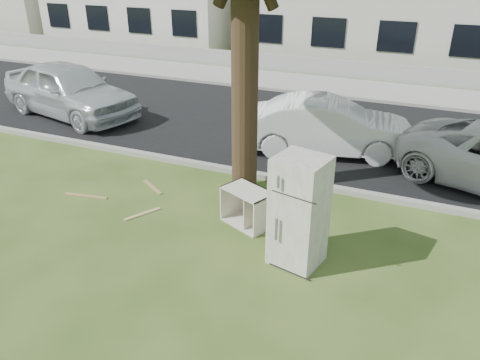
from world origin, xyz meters
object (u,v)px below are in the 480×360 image
at_px(cabinet, 247,207).
at_px(car_left, 69,90).
at_px(fridge, 299,212).
at_px(car_center, 328,126).

relative_size(cabinet, car_left, 0.19).
xyz_separation_m(cabinet, car_left, (-7.54, 3.92, 0.47)).
bearing_deg(car_left, fridge, -104.86).
bearing_deg(car_center, fridge, 174.93).
bearing_deg(car_left, cabinet, -104.02).
distance_m(fridge, car_center, 4.90).
height_order(fridge, car_center, fridge).
xyz_separation_m(fridge, cabinet, (-1.21, 0.79, -0.59)).
xyz_separation_m(fridge, car_left, (-8.75, 4.71, -0.12)).
bearing_deg(car_center, cabinet, 159.44).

